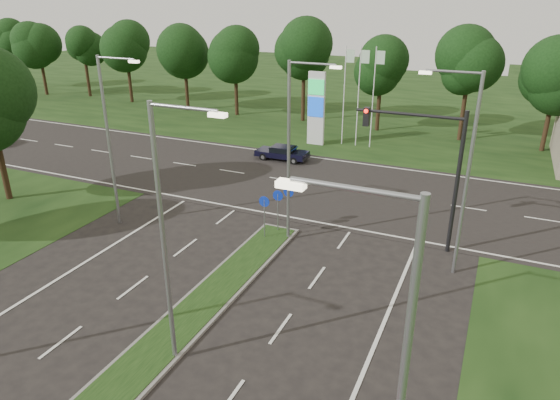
% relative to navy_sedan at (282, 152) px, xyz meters
% --- Properties ---
extents(verge_far, '(160.00, 50.00, 0.02)m').
position_rel_navy_sedan_xyz_m(verge_far, '(4.83, 27.00, -0.58)').
color(verge_far, black).
rests_on(verge_far, ground).
extents(cross_road, '(160.00, 12.00, 0.02)m').
position_rel_navy_sedan_xyz_m(cross_road, '(4.83, -4.00, -0.58)').
color(cross_road, black).
rests_on(cross_road, ground).
extents(median_kerb, '(2.00, 26.00, 0.12)m').
position_rel_navy_sedan_xyz_m(median_kerb, '(4.83, -24.00, -0.52)').
color(median_kerb, slate).
rests_on(median_kerb, ground).
extents(streetlight_median_near, '(2.53, 0.22, 9.00)m').
position_rel_navy_sedan_xyz_m(streetlight_median_near, '(5.83, -22.00, 4.50)').
color(streetlight_median_near, gray).
rests_on(streetlight_median_near, ground).
extents(streetlight_median_far, '(2.53, 0.22, 9.00)m').
position_rel_navy_sedan_xyz_m(streetlight_median_far, '(5.83, -12.00, 4.50)').
color(streetlight_median_far, gray).
rests_on(streetlight_median_far, ground).
extents(streetlight_left_far, '(2.53, 0.22, 9.00)m').
position_rel_navy_sedan_xyz_m(streetlight_left_far, '(-3.47, -14.00, 4.50)').
color(streetlight_left_far, gray).
rests_on(streetlight_left_far, ground).
extents(streetlight_right_far, '(2.53, 0.22, 9.00)m').
position_rel_navy_sedan_xyz_m(streetlight_right_far, '(13.63, -12.00, 4.50)').
color(streetlight_right_far, gray).
rests_on(streetlight_right_far, ground).
extents(streetlight_right_near, '(2.53, 0.22, 9.00)m').
position_rel_navy_sedan_xyz_m(streetlight_right_near, '(13.63, -26.00, 4.50)').
color(streetlight_right_near, gray).
rests_on(streetlight_right_near, ground).
extents(traffic_signal, '(5.10, 0.42, 7.00)m').
position_rel_navy_sedan_xyz_m(traffic_signal, '(12.02, -10.00, 4.07)').
color(traffic_signal, black).
rests_on(traffic_signal, ground).
extents(median_signs, '(1.16, 1.76, 2.38)m').
position_rel_navy_sedan_xyz_m(median_signs, '(4.83, -11.60, 1.13)').
color(median_signs, gray).
rests_on(median_signs, ground).
extents(gas_pylon, '(5.80, 1.26, 8.00)m').
position_rel_navy_sedan_xyz_m(gas_pylon, '(1.04, 5.05, 2.62)').
color(gas_pylon, silver).
rests_on(gas_pylon, ground).
extents(treeline_far, '(6.00, 6.00, 9.90)m').
position_rel_navy_sedan_xyz_m(treeline_far, '(4.93, 11.93, 6.25)').
color(treeline_far, black).
rests_on(treeline_far, ground).
extents(navy_sedan, '(3.95, 1.67, 1.08)m').
position_rel_navy_sedan_xyz_m(navy_sedan, '(0.00, 0.00, 0.00)').
color(navy_sedan, black).
rests_on(navy_sedan, ground).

